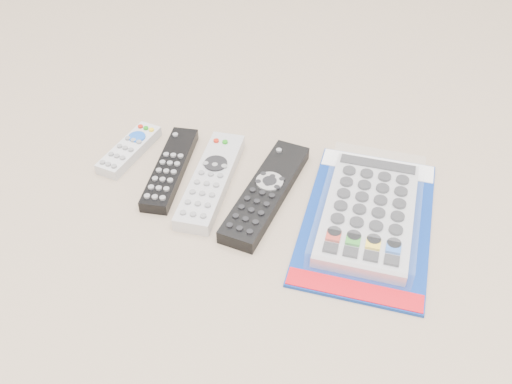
% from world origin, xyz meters
% --- Properties ---
extents(remote_small_grey, '(0.06, 0.13, 0.02)m').
position_xyz_m(remote_small_grey, '(-0.21, 0.03, 0.01)').
color(remote_small_grey, '#B8B8BA').
rests_on(remote_small_grey, ground).
extents(remote_slim_black, '(0.06, 0.19, 0.02)m').
position_xyz_m(remote_slim_black, '(-0.13, 0.00, 0.01)').
color(remote_slim_black, black).
rests_on(remote_slim_black, ground).
extents(remote_silver_dvd, '(0.06, 0.21, 0.02)m').
position_xyz_m(remote_silver_dvd, '(-0.06, -0.01, 0.01)').
color(remote_silver_dvd, '#BCBCC1').
rests_on(remote_silver_dvd, ground).
extents(remote_large_black, '(0.09, 0.23, 0.02)m').
position_xyz_m(remote_large_black, '(0.03, -0.02, 0.01)').
color(remote_large_black, black).
rests_on(remote_large_black, ground).
extents(jumbo_remote_packaged, '(0.18, 0.29, 0.04)m').
position_xyz_m(jumbo_remote_packaged, '(0.18, -0.03, 0.02)').
color(jumbo_remote_packaged, navy).
rests_on(jumbo_remote_packaged, ground).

